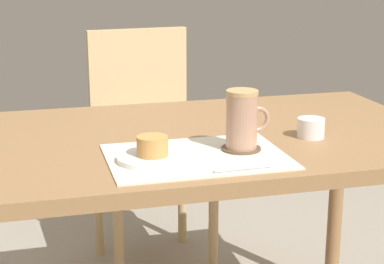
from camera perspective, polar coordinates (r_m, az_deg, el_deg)
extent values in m
cylinder|color=#997047|center=(2.29, 12.66, -6.15)|extent=(0.05, 0.05, 0.69)
cube|color=#997047|center=(1.68, 0.48, -0.74)|extent=(1.28, 0.76, 0.04)
cylinder|color=#D1B27F|center=(2.37, 1.91, -8.63)|extent=(0.04, 0.04, 0.41)
cylinder|color=#D1B27F|center=(2.28, -6.53, -9.82)|extent=(0.04, 0.04, 0.41)
cylinder|color=#D1B27F|center=(2.68, -0.88, -5.71)|extent=(0.04, 0.04, 0.41)
cylinder|color=#D1B27F|center=(2.59, -8.35, -6.60)|extent=(0.04, 0.04, 0.41)
cube|color=#D1B27F|center=(2.39, -3.55, -2.70)|extent=(0.45, 0.45, 0.04)
cube|color=#D1B27F|center=(2.51, -4.88, 3.95)|extent=(0.39, 0.06, 0.46)
cube|color=silver|center=(1.48, 0.40, -2.20)|extent=(0.41, 0.29, 0.00)
cylinder|color=white|center=(1.44, -3.53, -2.31)|extent=(0.16, 0.16, 0.01)
cylinder|color=tan|center=(1.44, -3.55, -1.24)|extent=(0.07, 0.07, 0.04)
cylinder|color=brown|center=(1.53, 4.38, -1.47)|extent=(0.09, 0.09, 0.00)
cylinder|color=tan|center=(1.51, 4.43, 0.96)|extent=(0.07, 0.07, 0.13)
cylinder|color=tan|center=(1.49, 4.49, 3.53)|extent=(0.08, 0.08, 0.01)
torus|color=tan|center=(1.52, 5.83, 1.14)|extent=(0.06, 0.01, 0.06)
cylinder|color=silver|center=(1.38, 4.54, -3.22)|extent=(0.13, 0.01, 0.01)
cylinder|color=white|center=(1.66, 10.52, 0.37)|extent=(0.07, 0.07, 0.05)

